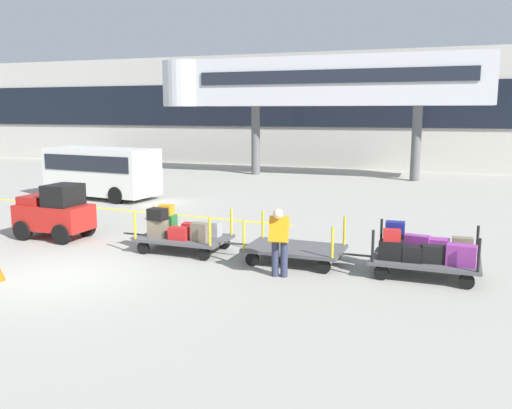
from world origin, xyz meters
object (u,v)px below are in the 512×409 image
baggage_cart_middle (294,249)px  baggage_cart_tail (424,252)px  baggage_cart_lead (181,231)px  shuttle_van (102,169)px  baggage_tug (55,213)px  baggage_handler (279,239)px  safety_cone_near (154,212)px

baggage_cart_middle → baggage_cart_tail: (2.96, -0.07, 0.20)m
baggage_cart_lead → baggage_cart_tail: size_ratio=1.00×
baggage_cart_lead → baggage_cart_middle: (3.09, -0.09, -0.19)m
shuttle_van → baggage_tug: bearing=-64.9°
baggage_cart_tail → baggage_cart_lead: bearing=178.5°
baggage_tug → baggage_cart_middle: bearing=-1.5°
baggage_cart_tail → shuttle_van: (-13.24, 6.92, 0.69)m
baggage_cart_middle → baggage_cart_tail: size_ratio=1.00×
baggage_handler → baggage_cart_tail: bearing=21.1°
baggage_cart_middle → baggage_tug: bearing=178.5°
safety_cone_near → baggage_cart_middle: bearing=-30.2°
baggage_tug → baggage_handler: baggage_tug is taller
baggage_handler → shuttle_van: 13.06m
baggage_cart_lead → baggage_cart_middle: bearing=-1.7°
baggage_cart_tail → safety_cone_near: 9.40m
baggage_cart_lead → baggage_handler: (3.08, -1.31, 0.33)m
baggage_cart_tail → baggage_handler: 3.21m
baggage_cart_middle → baggage_handler: size_ratio=1.93×
baggage_tug → baggage_handler: 7.28m
shuttle_van → baggage_cart_lead: bearing=-43.2°
baggage_cart_tail → baggage_cart_middle: bearing=178.6°
baggage_cart_lead → baggage_handler: size_ratio=1.93×
baggage_cart_lead → shuttle_van: (-7.18, 6.75, 0.70)m
baggage_cart_lead → baggage_handler: baggage_handler is taller
baggage_tug → safety_cone_near: bearing=66.7°
baggage_cart_middle → baggage_handler: 1.33m
baggage_tug → shuttle_van: bearing=115.1°
baggage_cart_middle → safety_cone_near: size_ratio=5.49×
baggage_handler → safety_cone_near: baggage_handler is taller
baggage_cart_tail → safety_cone_near: size_ratio=5.49×
baggage_cart_lead → baggage_handler: 3.36m
baggage_cart_tail → safety_cone_near: baggage_cart_tail is taller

